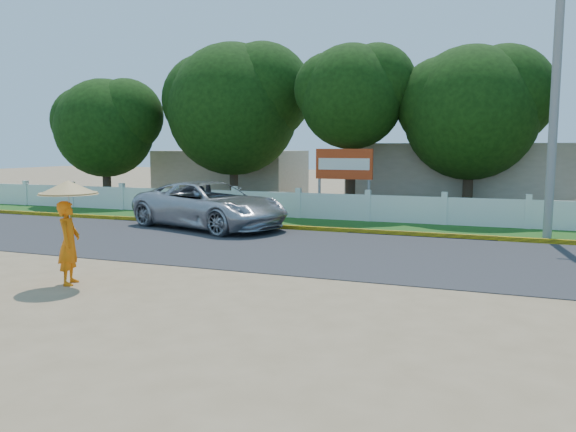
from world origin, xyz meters
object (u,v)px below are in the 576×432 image
object	(u,v)px
utility_pole	(555,105)
billboard	(344,168)
monk_with_parasol	(69,217)
vehicle	(210,205)

from	to	relation	value
utility_pole	billboard	distance (m)	8.81
billboard	monk_with_parasol	bearing A→B (deg)	-100.50
monk_with_parasol	billboard	size ratio (longest dim) A/B	0.78
vehicle	monk_with_parasol	world-z (taller)	monk_with_parasol
vehicle	billboard	bearing A→B (deg)	-19.78
monk_with_parasol	billboard	xyz separation A→B (m)	(2.54, 13.72, 0.63)
utility_pole	billboard	world-z (taller)	utility_pole
monk_with_parasol	vehicle	bearing A→B (deg)	98.37
vehicle	billboard	distance (m)	6.38
vehicle	billboard	world-z (taller)	billboard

